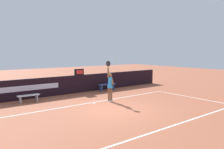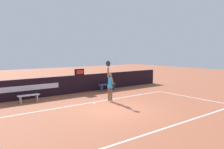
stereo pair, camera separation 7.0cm
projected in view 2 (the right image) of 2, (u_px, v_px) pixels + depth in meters
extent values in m
plane|color=#9E553A|center=(112.00, 109.00, 11.56)|extent=(60.00, 60.00, 0.00)
cube|color=white|center=(92.00, 102.00, 13.14)|extent=(12.14, 0.09, 0.00)
cube|color=white|center=(166.00, 128.00, 8.77)|extent=(12.14, 0.09, 0.00)
cube|color=white|center=(192.00, 97.00, 14.61)|extent=(0.09, 5.62, 0.00)
cube|color=white|center=(94.00, 103.00, 13.02)|extent=(0.09, 0.30, 0.00)
cube|color=black|center=(67.00, 85.00, 15.72)|extent=(17.89, 0.18, 1.31)
cube|color=silver|center=(18.00, 89.00, 13.61)|extent=(5.30, 0.01, 0.34)
cube|color=black|center=(79.00, 72.00, 16.23)|extent=(0.70, 0.18, 0.45)
cube|color=red|center=(80.00, 72.00, 16.16)|extent=(0.55, 0.01, 0.28)
cylinder|color=brown|center=(111.00, 94.00, 13.39)|extent=(0.13, 0.13, 0.87)
cylinder|color=brown|center=(109.00, 95.00, 13.34)|extent=(0.13, 0.13, 0.87)
cube|color=white|center=(111.00, 101.00, 13.42)|extent=(0.17, 0.26, 0.07)
cube|color=white|center=(109.00, 101.00, 13.37)|extent=(0.17, 0.26, 0.07)
cylinder|color=#2987CF|center=(110.00, 82.00, 13.29)|extent=(0.23, 0.23, 0.62)
cube|color=#2987CF|center=(110.00, 87.00, 13.32)|extent=(0.32, 0.29, 0.16)
sphere|color=brown|center=(110.00, 75.00, 13.24)|extent=(0.23, 0.23, 0.23)
cylinder|color=brown|center=(108.00, 73.00, 13.19)|extent=(0.13, 0.13, 0.58)
cylinder|color=brown|center=(112.00, 81.00, 13.26)|extent=(0.22, 0.40, 0.48)
ellipsoid|color=black|center=(108.00, 64.00, 13.13)|extent=(0.31, 0.13, 0.37)
cylinder|color=black|center=(108.00, 67.00, 13.15)|extent=(0.03, 0.03, 0.18)
sphere|color=#C7DF2D|center=(116.00, 59.00, 13.02)|extent=(0.06, 0.06, 0.06)
cube|color=#374D8A|center=(107.00, 84.00, 17.11)|extent=(1.48, 0.41, 0.05)
cube|color=#374D8A|center=(101.00, 88.00, 16.82)|extent=(0.07, 0.32, 0.50)
cube|color=#374D8A|center=(113.00, 87.00, 17.46)|extent=(0.07, 0.32, 0.50)
cube|color=#AEB1BB|center=(29.00, 95.00, 13.19)|extent=(1.28, 0.38, 0.05)
cube|color=#AEB1BB|center=(20.00, 100.00, 12.93)|extent=(0.07, 0.32, 0.42)
cube|color=#AEB1BB|center=(37.00, 98.00, 13.50)|extent=(0.07, 0.32, 0.42)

